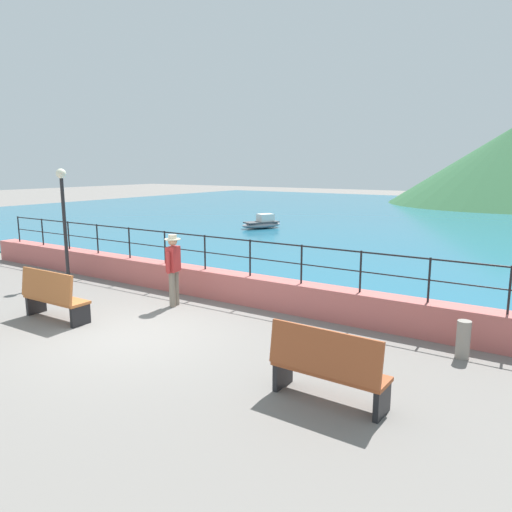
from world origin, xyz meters
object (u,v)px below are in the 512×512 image
(bollard, at_px, (463,340))
(lamp_post, at_px, (63,207))
(bench_main, at_px, (52,296))
(person_walking, at_px, (173,266))
(bench_far, at_px, (327,366))
(boat_0, at_px, (262,223))

(bollard, bearing_deg, lamp_post, -178.82)
(bench_main, bearing_deg, person_walking, 57.81)
(bench_far, distance_m, boat_0, 19.35)
(bollard, bearing_deg, bench_main, -161.43)
(bollard, bearing_deg, boat_0, 134.06)
(bench_main, xyz_separation_m, person_walking, (1.45, 2.30, 0.42))
(person_walking, relative_size, boat_0, 0.71)
(bench_far, height_order, boat_0, bench_far)
(person_walking, relative_size, lamp_post, 0.53)
(bench_main, relative_size, person_walking, 0.97)
(boat_0, bearing_deg, bench_far, -54.57)
(bollard, distance_m, boat_0, 18.00)
(person_walking, bearing_deg, bollard, 3.27)
(bench_main, xyz_separation_m, bollard, (7.95, 2.67, -0.22))
(person_walking, distance_m, boat_0, 14.61)
(bench_far, height_order, person_walking, person_walking)
(person_walking, bearing_deg, lamp_post, 178.04)
(person_walking, distance_m, bollard, 6.55)
(person_walking, xyz_separation_m, bollard, (6.51, 0.37, -0.63))
(bench_main, xyz_separation_m, bench_far, (6.65, -0.16, 0.00))
(bench_far, relative_size, person_walking, 0.98)
(lamp_post, bearing_deg, bench_main, -40.29)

